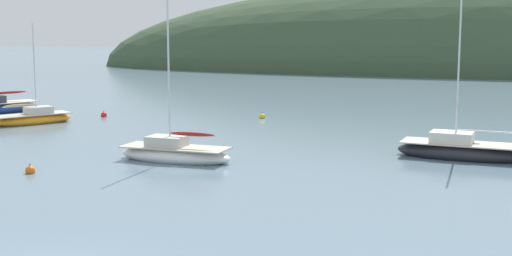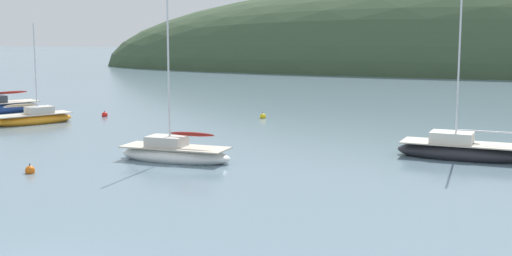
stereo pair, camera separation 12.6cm
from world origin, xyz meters
TOP-DOWN VIEW (x-y plane):
  - sailboat_teal_outer at (10.37, 20.88)m, footprint 6.60×2.90m
  - sailboat_white_near at (-17.52, 25.58)m, footprint 4.49×5.52m
  - sailboat_red_portside at (-2.95, 16.10)m, footprint 5.85×2.24m
  - mooring_buoy_outer at (-14.79, 30.27)m, footprint 0.44×0.44m
  - mooring_buoy_channel at (-3.44, 32.77)m, footprint 0.44×0.44m
  - mooring_buoy_inner at (-7.91, 11.49)m, footprint 0.44×0.44m

SIDE VIEW (x-z plane):
  - mooring_buoy_outer at x=-14.79m, z-range -0.15..0.39m
  - mooring_buoy_channel at x=-3.44m, z-range -0.15..0.39m
  - mooring_buoy_inner at x=-7.91m, z-range -0.15..0.39m
  - sailboat_white_near at x=-17.52m, z-range -3.12..3.82m
  - sailboat_red_portside at x=-2.95m, z-range -3.63..4.36m
  - sailboat_teal_outer at x=10.37m, z-range -4.03..4.81m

